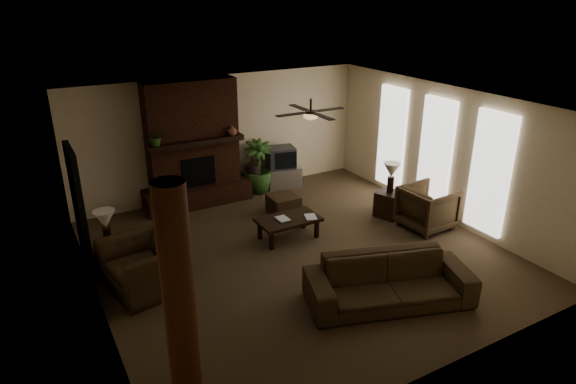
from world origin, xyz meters
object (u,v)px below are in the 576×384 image
coffee_table (288,221)px  side_table_left (111,259)px  lamp_right (392,172)px  side_table_right (389,204)px  armchair_right (428,206)px  tv_stand (283,177)px  armchair_left (144,258)px  lamp_left (105,222)px  floor_plant (258,177)px  floor_vase (253,175)px  log_column (179,301)px  ottoman (283,204)px  sofa (390,274)px

coffee_table → side_table_left: side_table_left is taller
lamp_right → side_table_right: bearing=-100.7°
armchair_right → tv_stand: bearing=19.6°
armchair_left → side_table_right: size_ratio=2.27×
coffee_table → lamp_right: 2.49m
side_table_left → lamp_left: 0.73m
tv_stand → lamp_left: 5.11m
floor_plant → lamp_right: 3.28m
floor_vase → side_table_left: (-3.74, -2.15, -0.16)m
armchair_left → side_table_left: armchair_left is taller
lamp_left → log_column: bearing=-86.6°
tv_stand → side_table_left: 5.04m
floor_plant → lamp_right: (1.82, -2.65, 0.65)m
coffee_table → side_table_right: (2.40, -0.16, -0.10)m
armchair_right → lamp_left: 6.16m
floor_vase → side_table_right: bearing=-53.7°
armchair_left → lamp_right: (5.29, 0.23, 0.46)m
lamp_right → ottoman: bearing=146.7°
lamp_left → side_table_right: size_ratio=1.18×
lamp_right → coffee_table: bearing=176.5°
ottoman → side_table_right: side_table_right is taller
coffee_table → floor_plant: floor_plant is taller
armchair_left → coffee_table: 2.91m
lamp_right → side_table_left: bearing=175.0°
side_table_right → floor_plant: bearing=124.4°
tv_stand → side_table_right: (1.14, -2.66, 0.03)m
sofa → lamp_right: bearing=68.2°
log_column → ottoman: bearing=49.1°
coffee_table → tv_stand: size_ratio=1.41×
armchair_right → tv_stand: armchair_right is taller
lamp_right → tv_stand: bearing=113.4°
log_column → ottoman: log_column is taller
lamp_left → side_table_right: bearing=-4.8°
floor_vase → side_table_left: floor_vase is taller
floor_vase → lamp_right: size_ratio=1.18×
armchair_left → ottoman: (3.38, 1.48, -0.35)m
ottoman → lamp_right: 2.42m
side_table_left → lamp_left: bearing=-90.0°
armchair_left → ottoman: 3.71m
armchair_left → coffee_table: bearing=86.4°
log_column → armchair_left: log_column is taller
armchair_right → side_table_left: bearing=74.5°
log_column → lamp_right: bearing=27.8°
sofa → lamp_left: lamp_left is taller
lamp_left → sofa: bearing=-39.5°
log_column → floor_plant: log_column is taller
floor_plant → side_table_left: (-3.88, -2.15, -0.08)m
armchair_left → side_table_left: bearing=-161.5°
armchair_left → floor_vase: (3.33, 2.88, -0.11)m
sofa → coffee_table: 2.67m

